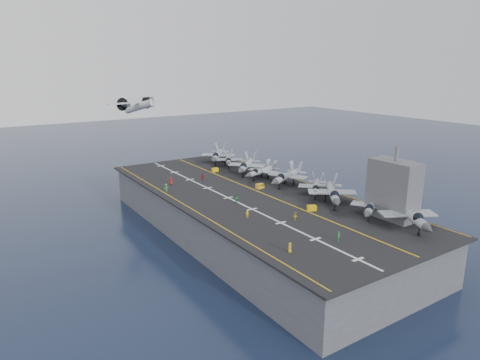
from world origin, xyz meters
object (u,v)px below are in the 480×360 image
fighter_jet_0 (410,214)px  tow_cart_a (312,208)px  island_superstructure (394,182)px  transport_plane (140,106)px

fighter_jet_0 → tow_cart_a: bearing=116.8°
tow_cart_a → island_superstructure: bearing=-48.8°
island_superstructure → fighter_jet_0: (-1.76, -5.45, -4.71)m
transport_plane → island_superstructure: bearing=-75.4°
island_superstructure → tow_cart_a: size_ratio=6.74×
tow_cart_a → transport_plane: size_ratio=0.08×
fighter_jet_0 → transport_plane: size_ratio=0.73×
fighter_jet_0 → tow_cart_a: 19.95m
transport_plane → tow_cart_a: bearing=-81.1°
island_superstructure → transport_plane: 86.92m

